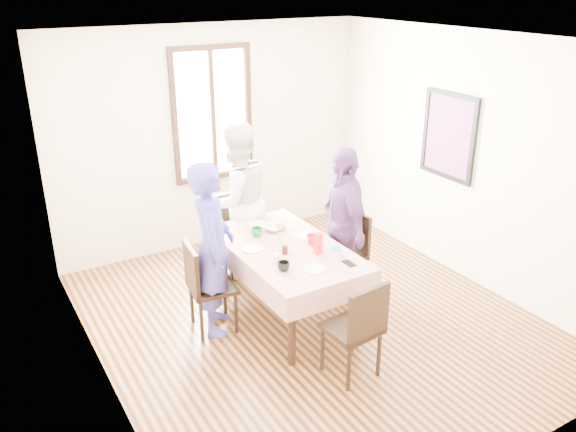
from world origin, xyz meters
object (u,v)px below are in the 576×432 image
at_px(person_far, 236,201).
at_px(chair_near, 352,328).
at_px(chair_far, 236,235).
at_px(person_right, 341,224).
at_px(chair_right, 342,256).
at_px(chair_left, 212,287).
at_px(dining_table, 285,282).
at_px(person_left, 212,249).

bearing_deg(person_far, chair_near, 82.54).
distance_m(chair_far, person_right, 1.31).
bearing_deg(person_right, chair_far, -130.93).
bearing_deg(chair_right, chair_left, 81.58).
distance_m(chair_right, person_right, 0.37).
relative_size(chair_right, chair_far, 1.00).
bearing_deg(dining_table, chair_near, -90.00).
distance_m(chair_left, chair_right, 1.44).
bearing_deg(chair_near, person_right, 53.10).
bearing_deg(chair_far, chair_right, 122.22).
height_order(chair_right, chair_near, same).
relative_size(chair_left, person_right, 0.55).
bearing_deg(person_left, person_right, -70.42).
distance_m(chair_right, person_left, 1.48).
bearing_deg(person_left, person_far, -13.47).
xyz_separation_m(dining_table, chair_far, (-0.00, 1.09, 0.08)).
xyz_separation_m(chair_left, chair_far, (0.72, 0.94, 0.00)).
bearing_deg(person_far, chair_left, 44.67).
bearing_deg(person_left, chair_right, -70.36).
bearing_deg(chair_right, chair_far, 30.09).
relative_size(chair_right, person_left, 0.54).
height_order(chair_near, person_right, person_right).
relative_size(chair_left, person_left, 0.54).
height_order(chair_left, chair_far, same).
distance_m(chair_far, person_left, 1.24).
distance_m(dining_table, chair_near, 1.10).
height_order(dining_table, chair_right, chair_right).
xyz_separation_m(person_left, person_far, (0.70, 0.92, 0.03)).
xyz_separation_m(chair_far, chair_near, (0.00, -2.19, 0.00)).
distance_m(chair_far, person_far, 0.43).
distance_m(chair_left, chair_near, 1.44).
xyz_separation_m(chair_right, person_far, (-0.72, 1.02, 0.43)).
bearing_deg(person_left, chair_left, 113.65).
distance_m(chair_left, person_far, 1.25).
distance_m(chair_left, person_right, 1.47).
relative_size(person_left, person_right, 1.03).
relative_size(dining_table, person_far, 0.90).
bearing_deg(person_far, dining_table, 82.54).
relative_size(chair_far, chair_near, 1.00).
xyz_separation_m(chair_right, chair_near, (-0.72, -1.14, 0.00)).
distance_m(chair_left, person_left, 0.39).
bearing_deg(chair_near, person_far, 84.57).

